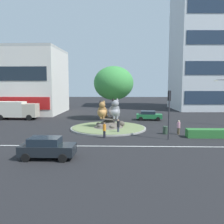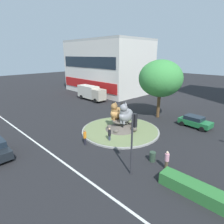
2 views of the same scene
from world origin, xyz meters
name	(u,v)px [view 1 (image 1 of 2)]	position (x,y,z in m)	size (l,w,h in m)	color
ground_plane	(108,129)	(0.00, 0.00, 0.00)	(160.00, 160.00, 0.00)	black
lane_centreline	(104,146)	(0.00, -8.93, 0.00)	(112.00, 0.20, 0.01)	silver
roundabout_island	(108,125)	(0.01, 0.01, 0.44)	(9.68, 9.68, 1.40)	gray
cat_statue_tabby	(102,111)	(-0.76, 0.08, 2.26)	(1.54, 2.44, 2.37)	#9E703D
cat_statue_grey	(115,111)	(0.81, 0.00, 2.36)	(1.85, 2.81, 2.63)	gray
traffic_light_mast	(169,106)	(6.52, -5.89, 3.54)	(0.35, 0.46, 5.07)	#2D2D33
shophouse_block	(11,81)	(-20.12, 17.45, 6.32)	(20.46, 13.42, 12.65)	silver
office_tower	(214,43)	(22.64, 25.66, 14.99)	(17.88, 12.99, 29.98)	silver
clipped_hedge_strip	(212,133)	(11.41, -4.82, 0.45)	(5.43, 1.20, 0.90)	#2D7033
broadleaf_tree_behind_island	(114,83)	(0.50, 8.03, 5.89)	(6.29, 6.29, 8.57)	brown
pedestrian_orange_shirt	(104,130)	(-0.19, -5.43, 0.88)	(0.33, 0.33, 1.67)	black
pedestrian_black_shirt	(118,126)	(1.28, -3.23, 0.91)	(0.32, 0.32, 1.70)	#33384C
pedestrian_pink_shirt	(179,127)	(8.18, -3.36, 0.86)	(0.37, 0.37, 1.64)	brown
sedan_on_far_lane	(47,147)	(-4.18, -12.83, 0.86)	(4.22, 2.15, 1.66)	black
parked_car_right	(149,115)	(6.14, 7.87, 0.78)	(4.17, 2.29, 1.48)	#1E6B38
delivery_box_truck	(15,110)	(-15.51, 8.05, 1.60)	(7.16, 2.57, 2.91)	#B7AD99
litter_bin	(165,130)	(6.71, -3.16, 0.45)	(0.56, 0.56, 0.90)	#2D4233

